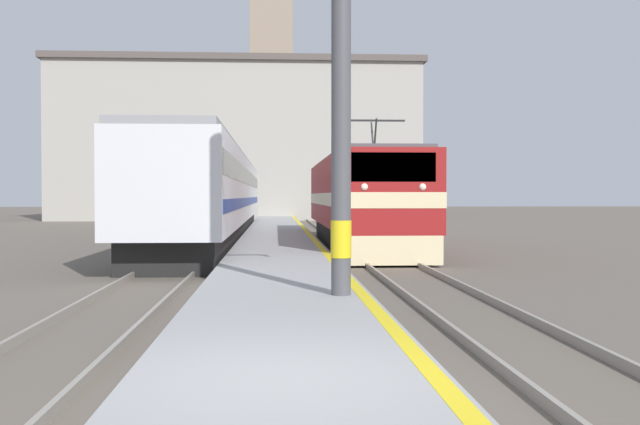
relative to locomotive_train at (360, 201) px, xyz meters
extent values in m
plane|color=#60564C|center=(-3.10, 8.27, -1.79)|extent=(200.00, 200.00, 0.00)
cube|color=#999999|center=(-3.10, 3.27, -1.60)|extent=(2.89, 140.00, 0.39)
cube|color=yellow|center=(-1.80, 3.27, -1.40)|extent=(0.20, 140.00, 0.00)
cube|color=#60564C|center=(0.00, 3.27, -1.78)|extent=(2.84, 140.00, 0.02)
cube|color=gray|center=(-0.72, 3.27, -1.70)|extent=(0.07, 140.00, 0.14)
cube|color=gray|center=(0.72, 3.27, -1.70)|extent=(0.07, 140.00, 0.14)
cube|color=#60564C|center=(-5.90, 3.27, -1.78)|extent=(2.84, 140.00, 0.02)
cube|color=gray|center=(-6.62, 3.27, -1.70)|extent=(0.07, 140.00, 0.14)
cube|color=gray|center=(-5.18, 3.27, -1.70)|extent=(0.07, 140.00, 0.14)
cube|color=black|center=(0.00, 0.04, -1.34)|extent=(2.46, 15.07, 0.90)
cube|color=maroon|center=(0.00, 0.04, 0.32)|extent=(2.90, 16.38, 2.42)
cube|color=beige|center=(0.00, 0.04, 0.07)|extent=(2.92, 16.40, 0.44)
cube|color=beige|center=(0.00, -8.00, -1.30)|extent=(2.75, 0.30, 0.81)
cube|color=black|center=(0.00, -8.09, 0.97)|extent=(2.32, 0.12, 0.80)
sphere|color=white|center=(-0.80, -8.13, 0.44)|extent=(0.20, 0.20, 0.20)
sphere|color=white|center=(0.80, -8.13, 0.44)|extent=(0.20, 0.20, 0.20)
cube|color=#4C4C51|center=(0.00, 0.04, 1.58)|extent=(2.61, 15.56, 0.12)
cylinder|color=#333333|center=(0.00, -4.40, 2.14)|extent=(0.06, 0.63, 1.03)
cylinder|color=#333333|center=(0.00, -3.70, 2.14)|extent=(0.06, 0.63, 1.03)
cube|color=#262626|center=(0.00, -4.05, 2.64)|extent=(2.03, 0.08, 0.06)
cube|color=black|center=(-5.90, 6.65, -1.34)|extent=(2.46, 33.58, 0.90)
cube|color=silver|center=(-5.90, 6.65, 0.48)|extent=(2.90, 34.98, 2.75)
cube|color=black|center=(-5.90, 6.65, 1.03)|extent=(2.92, 34.28, 0.64)
cube|color=navy|center=(-5.90, 6.65, -0.07)|extent=(2.92, 34.28, 0.36)
cube|color=gray|center=(-5.90, 6.65, 1.95)|extent=(2.67, 34.98, 0.20)
cylinder|color=#4C4C51|center=(-2.15, -16.31, 2.18)|extent=(0.32, 0.32, 7.15)
cylinder|color=yellow|center=(-2.15, -16.31, -0.50)|extent=(0.34, 0.34, 0.60)
cube|color=gray|center=(-3.54, 41.73, 10.78)|extent=(3.89, 3.89, 25.15)
cube|color=#A8A399|center=(-6.33, 34.50, 4.52)|extent=(29.76, 7.74, 12.63)
cube|color=#564C47|center=(-6.33, 34.50, 11.08)|extent=(30.36, 8.34, 0.50)
camera|label=1|loc=(-3.21, -28.27, 0.20)|focal=42.00mm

